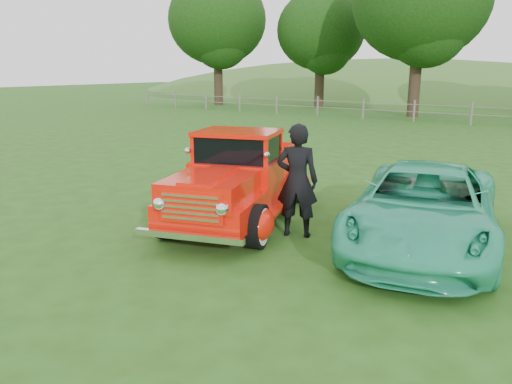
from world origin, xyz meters
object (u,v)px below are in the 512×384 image
Objects in this scene: tree_far_west at (217,20)px; man at (297,181)px; tree_mid_west at (321,30)px; red_pickup at (239,180)px; teal_sedan at (424,207)px.

tree_far_west reaches higher than man.
tree_mid_west is at bearing 14.04° from tree_far_west.
red_pickup is 1.50m from man.
tree_mid_west is at bearing 109.20° from teal_sedan.
teal_sedan is at bearing 177.77° from man.
teal_sedan is 2.18m from man.
tree_mid_west reaches higher than man.
red_pickup is 1.08× the size of teal_sedan.
tree_far_west reaches higher than tree_mid_west.
man is (21.23, -24.58, -5.47)m from tree_far_west.
tree_far_west is 4.90× the size of man.
tree_mid_west is at bearing 96.86° from red_pickup.
man is (13.23, -26.58, -4.54)m from tree_mid_west.
red_pickup is at bearing -31.75° from man.
teal_sedan is (23.27, -23.87, -5.81)m from tree_far_west.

